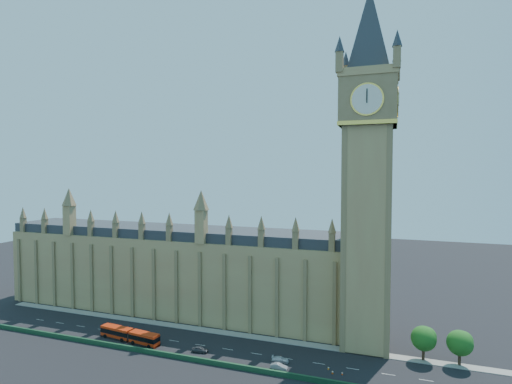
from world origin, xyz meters
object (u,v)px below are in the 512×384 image
(red_bus, at_px, (130,335))
(car_white, at_px, (280,359))
(car_grey, at_px, (200,349))
(car_silver, at_px, (279,366))

(red_bus, bearing_deg, car_white, 9.32)
(car_grey, bearing_deg, red_bus, 83.87)
(car_grey, height_order, car_silver, car_grey)
(car_white, bearing_deg, red_bus, 89.19)
(red_bus, bearing_deg, car_silver, 4.44)
(red_bus, height_order, car_silver, red_bus)
(car_grey, relative_size, car_white, 1.00)
(car_grey, distance_m, car_white, 21.01)
(red_bus, relative_size, car_silver, 4.79)
(car_silver, bearing_deg, car_grey, 87.02)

